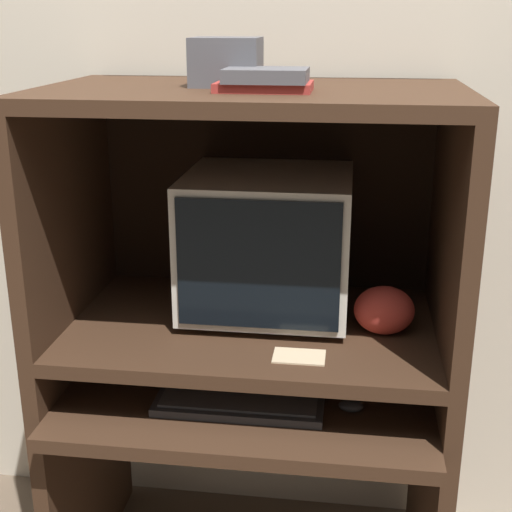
{
  "coord_description": "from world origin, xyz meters",
  "views": [
    {
      "loc": [
        0.24,
        -1.39,
        1.57
      ],
      "look_at": [
        0.01,
        0.31,
        0.99
      ],
      "focal_mm": 50.0,
      "sensor_mm": 36.0,
      "label": 1
    }
  ],
  "objects": [
    {
      "name": "mouse",
      "position": [
        0.26,
        0.16,
        0.67
      ],
      "size": [
        0.06,
        0.04,
        0.03
      ],
      "color": "#28282B",
      "rests_on": "desk_base"
    },
    {
      "name": "keyboard",
      "position": [
        -0.01,
        0.14,
        0.67
      ],
      "size": [
        0.42,
        0.16,
        0.03
      ],
      "color": "#2D2D30",
      "rests_on": "desk_base"
    },
    {
      "name": "crt_monitor",
      "position": [
        0.03,
        0.39,
        1.0
      ],
      "size": [
        0.43,
        0.41,
        0.38
      ],
      "color": "beige",
      "rests_on": "desk_monitor_shelf"
    },
    {
      "name": "hutch_upper",
      "position": [
        0.0,
        0.35,
        1.21
      ],
      "size": [
        1.02,
        0.62,
        0.6
      ],
      "color": "#382316",
      "rests_on": "desk_monitor_shelf"
    },
    {
      "name": "wall_back",
      "position": [
        0.0,
        0.68,
        1.3
      ],
      "size": [
        6.0,
        0.06,
        2.6
      ],
      "color": "beige",
      "rests_on": "ground_plane"
    },
    {
      "name": "desk_monitor_shelf",
      "position": [
        0.0,
        0.31,
        0.78
      ],
      "size": [
        1.02,
        0.62,
        0.16
      ],
      "color": "#382316",
      "rests_on": "desk_base"
    },
    {
      "name": "book_stack",
      "position": [
        0.04,
        0.22,
        1.43
      ],
      "size": [
        0.21,
        0.16,
        0.05
      ],
      "color": "maroon",
      "rests_on": "hutch_upper"
    },
    {
      "name": "storage_box",
      "position": [
        -0.06,
        0.33,
        1.47
      ],
      "size": [
        0.16,
        0.14,
        0.11
      ],
      "color": "#4C4C51",
      "rests_on": "hutch_upper"
    },
    {
      "name": "snack_bag",
      "position": [
        0.34,
        0.28,
        0.87
      ],
      "size": [
        0.15,
        0.11,
        0.12
      ],
      "color": "#BC382D",
      "rests_on": "desk_monitor_shelf"
    },
    {
      "name": "desk_base",
      "position": [
        0.0,
        0.26,
        0.43
      ],
      "size": [
        1.02,
        0.69,
        0.65
      ],
      "color": "#382316",
      "rests_on": "ground_plane"
    },
    {
      "name": "paper_card",
      "position": [
        0.14,
        0.12,
        0.81
      ],
      "size": [
        0.12,
        0.08,
        0.0
      ],
      "color": "#CCB28C",
      "rests_on": "desk_monitor_shelf"
    }
  ]
}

